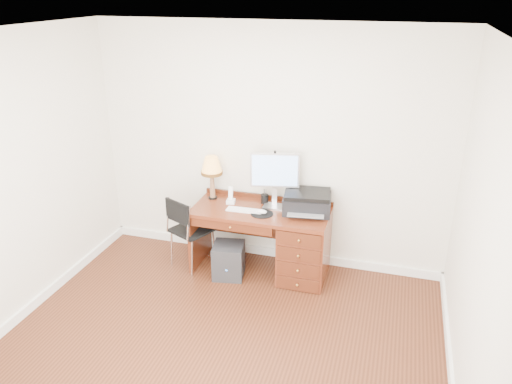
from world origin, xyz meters
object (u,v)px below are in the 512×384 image
(monitor, at_px, (275,173))
(leg_lamp, at_px, (212,168))
(printer, at_px, (307,202))
(desk, at_px, (289,241))
(equipment_box, at_px, (229,260))
(chair, at_px, (189,227))
(phone, at_px, (231,198))

(monitor, bearing_deg, leg_lamp, 166.96)
(monitor, distance_m, printer, 0.46)
(monitor, relative_size, printer, 1.12)
(desk, height_order, equipment_box, desk)
(monitor, xyz_separation_m, equipment_box, (-0.43, -0.37, -0.95))
(chair, bearing_deg, printer, 38.30)
(leg_lamp, height_order, phone, leg_lamp)
(leg_lamp, bearing_deg, monitor, -0.47)
(printer, distance_m, equipment_box, 1.09)
(phone, bearing_deg, monitor, -1.76)
(leg_lamp, height_order, equipment_box, leg_lamp)
(desk, bearing_deg, phone, 173.56)
(monitor, relative_size, phone, 3.10)
(leg_lamp, distance_m, chair, 0.70)
(monitor, relative_size, chair, 0.71)
(desk, bearing_deg, monitor, 144.85)
(printer, distance_m, leg_lamp, 1.14)
(desk, relative_size, monitor, 2.44)
(printer, distance_m, phone, 0.86)
(chair, bearing_deg, desk, 34.76)
(printer, xyz_separation_m, leg_lamp, (-1.11, 0.04, 0.26))
(printer, relative_size, phone, 2.77)
(monitor, bearing_deg, equipment_box, -151.70)
(printer, bearing_deg, phone, 174.51)
(printer, bearing_deg, leg_lamp, 170.48)
(equipment_box, bearing_deg, desk, 9.57)
(printer, relative_size, equipment_box, 1.43)
(phone, height_order, equipment_box, phone)
(phone, bearing_deg, leg_lamp, 155.31)
(desk, xyz_separation_m, equipment_box, (-0.63, -0.23, -0.22))
(monitor, height_order, equipment_box, monitor)
(monitor, bearing_deg, printer, -17.41)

